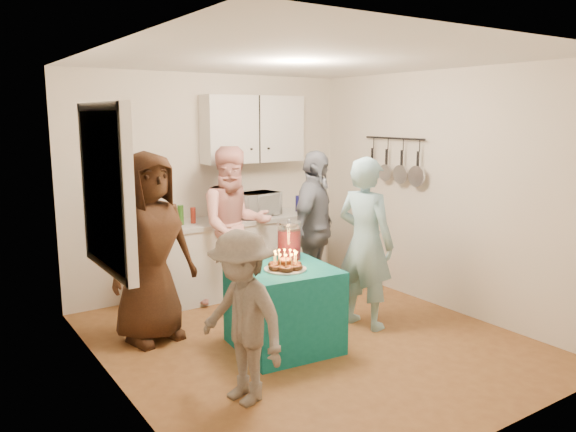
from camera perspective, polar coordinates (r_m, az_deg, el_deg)
floor at (r=5.50m, az=2.09°, el=-12.42°), size 4.00×4.00×0.00m
ceiling at (r=5.10m, az=2.28°, el=15.65°), size 4.00×4.00×0.00m
back_wall at (r=6.84m, az=-7.76°, el=3.26°), size 3.60×3.60×0.00m
left_wall at (r=4.35m, az=-17.36°, el=-1.07°), size 4.00×4.00×0.00m
right_wall at (r=6.36m, az=15.40°, el=2.47°), size 4.00×4.00×0.00m
window_night at (r=4.60m, az=-18.25°, el=2.64°), size 0.04×1.00×1.20m
counter at (r=6.83m, az=-4.96°, el=-4.12°), size 2.20×0.58×0.86m
countertop at (r=6.74m, az=-5.02°, el=-0.37°), size 2.24×0.62×0.05m
upper_cabinet at (r=6.90m, az=-3.56°, el=8.80°), size 1.30×0.30×0.80m
pot_rack at (r=6.75m, az=10.55°, el=5.65°), size 0.12×1.00×0.60m
microwave at (r=6.84m, az=-3.13°, el=1.22°), size 0.56×0.42×0.28m
party_table at (r=5.20m, az=-0.43°, el=-9.29°), size 0.93×0.93×0.76m
donut_cake at (r=4.99m, az=-0.28°, el=-4.49°), size 0.38×0.38×0.18m
punch_jar at (r=5.35m, az=0.12°, el=-2.59°), size 0.22×0.22×0.34m
man_birthday at (r=5.65m, az=7.86°, el=-2.74°), size 0.55×0.71×1.72m
woman_back_left at (r=5.40m, az=-13.88°, el=-3.12°), size 0.97×0.72×1.80m
woman_back_center at (r=6.33m, az=-5.42°, el=-1.01°), size 0.97×0.81×1.78m
woman_back_right at (r=6.20m, az=2.68°, el=-1.40°), size 1.08×0.93×1.74m
child_near_left at (r=4.19m, az=-4.70°, el=-10.23°), size 0.63×0.92×1.31m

